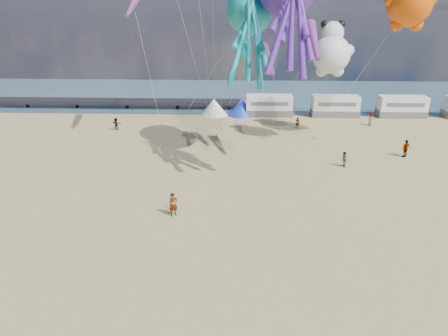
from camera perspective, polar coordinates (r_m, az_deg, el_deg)
The scene contains 25 objects.
ground at distance 22.76m, azimuth -2.76°, elevation -18.40°, with size 120.00×120.00×0.00m, color tan.
water at distance 73.76m, azimuth 0.88°, elevation 10.49°, with size 120.00×120.00×0.00m, color #375669.
pier at distance 69.46m, azimuth -23.43°, elevation 8.80°, with size 60.00×3.00×0.50m, color black.
motorhome_0 at distance 58.92m, azimuth 6.43°, elevation 8.88°, with size 6.60×2.50×3.00m, color silver.
motorhome_1 at distance 60.36m, azimuth 15.56°, elevation 8.53°, with size 6.60×2.50×3.00m, color silver.
motorhome_2 at distance 63.21m, azimuth 24.05°, elevation 8.02°, with size 6.60×2.50×3.00m, color silver.
tent_white at distance 58.95m, azimuth -1.45°, elevation 8.71°, with size 4.00×4.00×2.40m, color white.
tent_blue at distance 58.84m, azimuth 2.49°, elevation 8.67°, with size 4.00×4.00×2.40m, color #1933CC.
standing_person at distance 30.40m, azimuth -7.25°, elevation -5.22°, with size 0.68×0.44×1.85m, color tan.
beachgoer_0 at distance 57.01m, azimuth 20.25°, elevation 6.53°, with size 0.62×0.40×1.69m, color #7F6659.
beachgoer_1 at distance 41.05m, azimuth 16.76°, elevation 1.16°, with size 0.77×0.50×1.58m, color #7F6659.
beachgoer_3 at distance 46.13m, azimuth 24.53°, elevation 2.55°, with size 1.21×0.69×1.87m, color #7F6659.
beachgoer_4 at distance 53.47m, azimuth -15.15°, elevation 6.11°, with size 0.93×0.39×1.58m, color #7F6659.
beachgoer_5 at distance 53.04m, azimuth 10.46°, elevation 6.35°, with size 1.42×0.45×1.53m, color #7F6659.
sandbag_a at distance 45.81m, azimuth -8.34°, elevation 3.14°, with size 0.50×0.35×0.22m, color gray.
sandbag_b at distance 48.30m, azimuth 5.85°, elevation 4.25°, with size 0.50×0.35×0.22m, color gray.
sandbag_c at distance 49.32m, azimuth 12.89°, elevation 4.18°, with size 0.50×0.35×0.22m, color gray.
sandbag_d at distance 48.91m, azimuth 6.38°, elevation 4.46°, with size 0.50×0.35×0.22m, color gray.
sandbag_e at distance 48.32m, azimuth -1.20°, elevation 4.37°, with size 0.50×0.35×0.22m, color gray.
kite_octopus_teal at distance 40.81m, azimuth 3.70°, elevation 21.47°, with size 4.08×9.53×10.89m, color teal, non-canonical shape.
kite_panda at distance 45.32m, azimuth 15.08°, elevation 15.38°, with size 4.82×4.53×6.80m, color silver, non-canonical shape.
kite_teddy_orange at distance 47.57m, azimuth 25.01°, elevation 20.42°, with size 5.39×5.07×7.61m, color #EF5306, non-canonical shape.
windsock_left at distance 46.72m, azimuth -12.82°, elevation 21.85°, with size 1.10×6.55×6.55m, color red, non-canonical shape.
windsock_mid at distance 38.24m, azimuth 12.71°, elevation 17.33°, with size 1.00×6.09×6.09m, color red, non-canonical shape.
windsock_right at distance 41.05m, azimuth 6.36°, elevation 15.09°, with size 0.90×4.80×4.80m, color red, non-canonical shape.
Camera 1 is at (1.72, -17.26, 14.74)m, focal length 32.00 mm.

